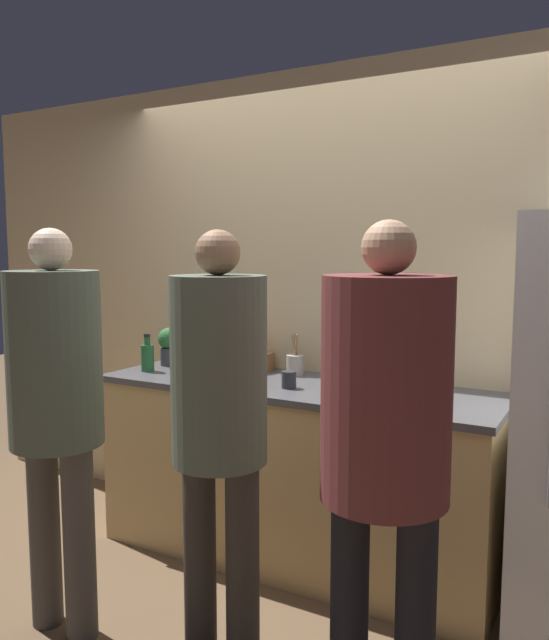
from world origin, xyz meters
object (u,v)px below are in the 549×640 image
Objects in this scene: person_left at (56,392)px; fruit_bowl at (245,360)px; utensil_crock at (295,364)px; potted_plant at (169,345)px; person_right at (385,427)px; bottle_green at (148,356)px; person_center at (219,408)px; cup_black at (289,380)px.

person_left is 1.25m from fruit_bowl.
utensil_crock reaches higher than potted_plant.
person_right is 8.01× the size of bottle_green.
person_right reaches higher than fruit_bowl.
person_center is 1.27m from bottle_green.
potted_plant is (-1.70, 1.03, 0.00)m from person_right.
person_right reaches higher than potted_plant.
bottle_green is at bearing -145.48° from fruit_bowl.
bottle_green is at bearing 142.86° from person_center.
person_right is at bearing -42.65° from fruit_bowl.
potted_plant is at bearing 167.62° from cup_black.
potted_plant reaches higher than fruit_bowl.
person_center is 1.41m from potted_plant.
potted_plant is (-0.91, 0.20, 0.08)m from cup_black.
person_left reaches higher than person_center.
person_left is 20.11× the size of cup_black.
person_right is (0.68, -0.06, 0.04)m from person_center.
person_left is 0.99m from bottle_green.
utensil_crock is 0.33m from cup_black.
fruit_bowl is 3.98× the size of cup_black.
utensil_crock is at bearing 7.80° from potted_plant.
bottle_green is (-0.45, -0.31, 0.03)m from fruit_bowl.
person_center is 5.01× the size of fruit_bowl.
person_right reaches higher than person_left.
bottle_green is at bearing -87.60° from potted_plant.
cup_black is 0.94m from potted_plant.
person_center reaches higher than bottle_green.
utensil_crock is 2.68× the size of cup_black.
person_center is 19.96× the size of cup_black.
cup_black is (-0.11, 0.77, -0.04)m from person_center.
person_center is at bearing 13.19° from person_left.
utensil_crock is (-0.24, 1.08, -0.02)m from person_center.
person_left reaches higher than bottle_green.
person_left reaches higher than utensil_crock.
person_right is 1.46m from utensil_crock.
bottle_green is at bearing 108.83° from person_left.
cup_black is at bearing -34.52° from fruit_bowl.
bottle_green is at bearing 153.94° from person_right.
potted_plant is (-1.02, 0.97, 0.04)m from person_center.
person_center is 7.52× the size of potted_plant.
person_center is 0.68m from person_right.
person_right reaches higher than bottle_green.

